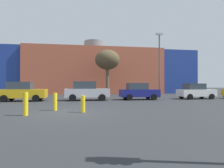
% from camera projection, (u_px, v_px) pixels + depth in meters
% --- Properties ---
extents(ground_plane, '(200.00, 200.00, 0.00)m').
position_uv_depth(ground_plane, '(69.00, 113.00, 10.34)').
color(ground_plane, '#2D3033').
extents(building_backdrop, '(37.67, 11.62, 10.13)m').
position_uv_depth(building_backdrop, '(94.00, 72.00, 37.17)').
color(building_backdrop, '#B2563D').
rests_on(building_backdrop, ground_plane).
extents(parked_car_1, '(4.20, 2.06, 1.82)m').
position_uv_depth(parked_car_1, '(22.00, 92.00, 17.85)').
color(parked_car_1, gold).
rests_on(parked_car_1, ground_plane).
extents(parked_car_2, '(4.32, 2.12, 1.87)m').
position_uv_depth(parked_car_2, '(87.00, 91.00, 18.82)').
color(parked_car_2, silver).
rests_on(parked_car_2, ground_plane).
extents(parked_car_3, '(3.99, 1.96, 1.73)m').
position_uv_depth(parked_car_3, '(139.00, 91.00, 19.69)').
color(parked_car_3, navy).
rests_on(parked_car_3, ground_plane).
extents(parked_car_4, '(3.90, 1.91, 1.69)m').
position_uv_depth(parked_car_4, '(196.00, 91.00, 20.74)').
color(parked_car_4, white).
rests_on(parked_car_4, ground_plane).
extents(bare_tree_0, '(3.68, 3.68, 6.78)m').
position_uv_depth(bare_tree_0, '(107.00, 60.00, 28.14)').
color(bare_tree_0, brown).
rests_on(bare_tree_0, ground_plane).
extents(bollard_yellow_0, '(0.24, 0.24, 1.04)m').
position_uv_depth(bollard_yellow_0, '(55.00, 102.00, 11.23)').
color(bollard_yellow_0, yellow).
rests_on(bollard_yellow_0, ground_plane).
extents(bollard_yellow_1, '(0.24, 0.24, 0.93)m').
position_uv_depth(bollard_yellow_1, '(83.00, 104.00, 10.42)').
color(bollard_yellow_1, yellow).
rests_on(bollard_yellow_1, ground_plane).
extents(bollard_yellow_2, '(0.24, 0.24, 1.16)m').
position_uv_depth(bollard_yellow_2, '(25.00, 104.00, 9.31)').
color(bollard_yellow_2, yellow).
rests_on(bollard_yellow_2, ground_plane).
extents(street_lamp, '(0.80, 0.24, 7.64)m').
position_uv_depth(street_lamp, '(159.00, 61.00, 22.19)').
color(street_lamp, '#59595E').
rests_on(street_lamp, ground_plane).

